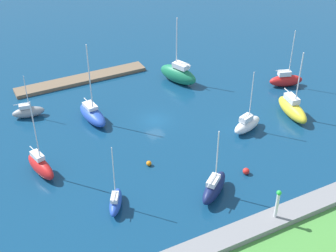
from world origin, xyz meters
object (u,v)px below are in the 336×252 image
Objects in this scene: sailboat_blue_east_end at (116,202)px; sailboat_navy_by_breakwater at (214,187)px; mooring_buoy_orange at (149,163)px; harbor_beacon at (277,202)px; sailboat_blue_inner_mooring at (92,114)px; sailboat_red_center_basin at (41,166)px; sailboat_gray_along_channel at (28,112)px; sailboat_yellow_mid_basin at (292,109)px; sailboat_white_far_south at (247,124)px; sailboat_green_near_pier at (178,74)px; sailboat_red_far_north at (286,80)px; mooring_buoy_red at (246,171)px; pier_dock at (82,79)px.

sailboat_blue_east_end is 11.86m from sailboat_navy_by_breakwater.
sailboat_blue_east_end is 12.14× the size of mooring_buoy_orange.
sailboat_navy_by_breakwater is (3.14, -7.56, -2.44)m from harbor_beacon.
sailboat_red_center_basin is at bearing -54.91° from sailboat_blue_inner_mooring.
sailboat_gray_along_channel is 40.43m from sailboat_yellow_mid_basin.
sailboat_gray_along_channel is (18.86, -35.87, -2.77)m from harbor_beacon.
sailboat_blue_east_end is 0.68× the size of sailboat_blue_inner_mooring.
sailboat_red_center_basin is 0.86× the size of sailboat_blue_inner_mooring.
sailboat_white_far_south is at bearing 2.95° from sailboat_navy_by_breakwater.
sailboat_green_near_pier is at bearing -101.12° from harbor_beacon.
sailboat_red_far_north is 26.03m from mooring_buoy_red.
sailboat_red_center_basin is 1.00× the size of sailboat_yellow_mid_basin.
sailboat_gray_along_channel is 42.78m from sailboat_red_far_north.
sailboat_green_near_pier is 18.47m from sailboat_red_far_north.
mooring_buoy_orange is at bearing 165.35° from sailboat_white_far_south.
pier_dock is at bearing 161.84° from sailboat_blue_inner_mooring.
sailboat_white_far_south is (-16.49, 26.21, 0.77)m from pier_dock.
sailboat_red_center_basin is 31.03m from sailboat_green_near_pier.
mooring_buoy_orange is at bearing -22.03° from sailboat_blue_east_end.
harbor_beacon reaches higher than pier_dock.
sailboat_navy_by_breakwater is 1.31× the size of sailboat_gray_along_channel.
mooring_buoy_red is (14.44, 8.41, -0.90)m from sailboat_yellow_mid_basin.
sailboat_blue_inner_mooring is 17.89× the size of mooring_buoy_orange.
sailboat_white_far_south reaches higher than mooring_buoy_red.
sailboat_gray_along_channel is at bearing 159.25° from sailboat_red_center_basin.
sailboat_yellow_mid_basin is at bearing -177.45° from mooring_buoy_orange.
harbor_beacon is at bearing 73.35° from mooring_buoy_red.
sailboat_red_center_basin is at bearing 60.54° from sailboat_blue_east_end.
sailboat_white_far_south reaches higher than sailboat_gray_along_channel.
sailboat_red_center_basin is at bearing -155.35° from sailboat_red_far_north.
sailboat_yellow_mid_basin reaches higher than sailboat_navy_by_breakwater.
sailboat_green_near_pier is 23.98m from mooring_buoy_orange.
sailboat_white_far_south is (-23.20, -6.42, 0.18)m from sailboat_blue_east_end.
sailboat_green_near_pier reaches higher than sailboat_blue_east_end.
sailboat_navy_by_breakwater is 0.85× the size of sailboat_yellow_mid_basin.
sailboat_blue_east_end is at bearing 117.07° from sailboat_green_near_pier.
sailboat_white_far_south is at bearing -79.57° from sailboat_yellow_mid_basin.
pier_dock is 2.00× the size of sailboat_green_near_pier.
sailboat_red_far_north reaches higher than sailboat_blue_east_end.
sailboat_navy_by_breakwater is 29.62m from sailboat_green_near_pier.
sailboat_red_center_basin reaches higher than sailboat_navy_by_breakwater.
sailboat_navy_by_breakwater reaches higher than mooring_buoy_orange.
sailboat_white_far_south is 13.45× the size of mooring_buoy_orange.
sailboat_blue_east_end is 32.50m from sailboat_green_near_pier.
sailboat_green_near_pier reaches higher than sailboat_white_far_south.
sailboat_gray_along_channel is 34.39m from mooring_buoy_red.
sailboat_blue_inner_mooring is at bearing 17.85° from sailboat_blue_east_end.
sailboat_red_far_north is at bearing 149.65° from pier_dock.
sailboat_red_far_north reaches higher than mooring_buoy_orange.
pier_dock is at bearing 44.07° from sailboat_gray_along_channel.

